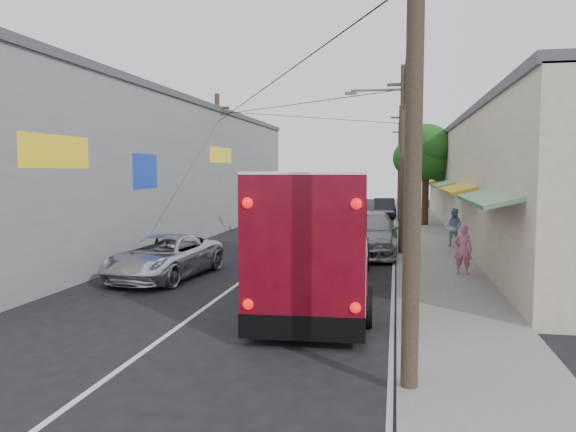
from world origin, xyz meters
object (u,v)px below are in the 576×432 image
object	(u,v)px
parked_car_mid	(374,225)
pedestrian_far	(454,227)
jeepney	(165,257)
parked_car_far	(384,208)
parked_suv	(369,234)
pedestrian_near	(463,249)
coach_bus	(323,227)

from	to	relation	value
parked_car_mid	pedestrian_far	size ratio (longest dim) A/B	2.13
parked_car_mid	pedestrian_far	distance (m)	5.68
jeepney	parked_car_mid	xyz separation A→B (m)	(6.53, 13.49, -0.08)
parked_car_far	pedestrian_far	xyz separation A→B (m)	(3.54, -16.80, 0.27)
parked_suv	pedestrian_near	bearing A→B (deg)	-53.75
coach_bus	parked_suv	bearing A→B (deg)	78.17
parked_car_mid	parked_car_far	xyz separation A→B (m)	(0.26, 12.60, 0.10)
parked_suv	pedestrian_far	bearing A→B (deg)	34.45
parked_car_mid	parked_car_far	size ratio (longest dim) A/B	0.84
coach_bus	pedestrian_far	bearing A→B (deg)	60.00
pedestrian_near	pedestrian_far	size ratio (longest dim) A/B	0.95
pedestrian_near	coach_bus	bearing A→B (deg)	42.47
parked_car_far	pedestrian_near	bearing A→B (deg)	-86.15
coach_bus	pedestrian_far	size ratio (longest dim) A/B	7.18
jeepney	parked_suv	size ratio (longest dim) A/B	0.84
coach_bus	pedestrian_near	world-z (taller)	coach_bus
coach_bus	parked_suv	size ratio (longest dim) A/B	2.05
parked_suv	parked_car_far	distance (m)	19.38
jeepney	pedestrian_far	world-z (taller)	pedestrian_far
parked_car_mid	pedestrian_far	xyz separation A→B (m)	(3.80, -4.20, 0.36)
jeepney	parked_car_far	distance (m)	26.95
jeepney	pedestrian_far	xyz separation A→B (m)	(10.33, 9.29, 0.28)
parked_car_mid	pedestrian_far	world-z (taller)	pedestrian_far
parked_car_mid	parked_car_far	distance (m)	12.60
parked_suv	parked_car_far	size ratio (longest dim) A/B	1.38
parked_car_mid	parked_car_far	bearing A→B (deg)	89.50
parked_car_mid	jeepney	bearing A→B (deg)	-115.16
coach_bus	parked_car_far	distance (m)	26.52
parked_suv	pedestrian_far	distance (m)	4.60
jeepney	parked_car_mid	size ratio (longest dim) A/B	1.38
parked_suv	parked_car_far	bearing A→B (deg)	89.48
parked_suv	pedestrian_far	size ratio (longest dim) A/B	3.51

